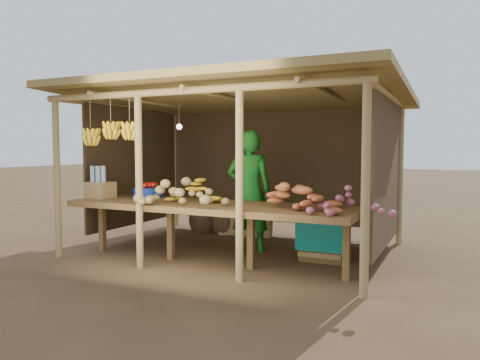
% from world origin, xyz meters
% --- Properties ---
extents(ground, '(60.00, 60.00, 0.00)m').
position_xyz_m(ground, '(0.00, 0.00, 0.00)').
color(ground, brown).
rests_on(ground, ground).
extents(stall_structure, '(4.70, 3.50, 2.43)m').
position_xyz_m(stall_structure, '(-0.06, 0.12, 1.93)').
color(stall_structure, '#A58A55').
rests_on(stall_structure, ground).
extents(counter, '(3.90, 1.05, 0.80)m').
position_xyz_m(counter, '(0.00, -0.95, 0.74)').
color(counter, brown).
rests_on(counter, ground).
extents(potato_heap, '(1.23, 0.90, 0.37)m').
position_xyz_m(potato_heap, '(-0.21, -1.23, 0.99)').
color(potato_heap, olive).
rests_on(potato_heap, counter).
extents(sweet_potato_heap, '(1.26, 0.98, 0.36)m').
position_xyz_m(sweet_potato_heap, '(1.22, -1.08, 0.98)').
color(sweet_potato_heap, '#BC5D30').
rests_on(sweet_potato_heap, counter).
extents(onion_heap, '(0.90, 0.58, 0.36)m').
position_xyz_m(onion_heap, '(1.90, -1.22, 0.98)').
color(onion_heap, '#A24E5F').
rests_on(onion_heap, counter).
extents(banana_pile, '(0.73, 0.55, 0.35)m').
position_xyz_m(banana_pile, '(-0.24, -0.85, 0.97)').
color(banana_pile, yellow).
rests_on(banana_pile, counter).
extents(tomato_basin, '(0.43, 0.43, 0.22)m').
position_xyz_m(tomato_basin, '(-1.16, -0.69, 0.89)').
color(tomato_basin, navy).
rests_on(tomato_basin, counter).
extents(bottle_box, '(0.40, 0.33, 0.47)m').
position_xyz_m(bottle_box, '(-1.77, -1.01, 0.98)').
color(bottle_box, olive).
rests_on(bottle_box, counter).
extents(vendor, '(0.76, 0.63, 1.78)m').
position_xyz_m(vendor, '(0.17, -0.03, 0.89)').
color(vendor, '#176B1C').
rests_on(vendor, ground).
extents(tarp_crate, '(0.65, 0.56, 0.77)m').
position_xyz_m(tarp_crate, '(1.30, -0.08, 0.32)').
color(tarp_crate, brown).
rests_on(tarp_crate, ground).
extents(carton_stack, '(1.00, 0.45, 0.71)m').
position_xyz_m(carton_stack, '(-0.31, 1.06, 0.31)').
color(carton_stack, olive).
rests_on(carton_stack, ground).
extents(burlap_sacks, '(0.97, 0.51, 0.68)m').
position_xyz_m(burlap_sacks, '(-1.02, 1.06, 0.30)').
color(burlap_sacks, '#4B3823').
rests_on(burlap_sacks, ground).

